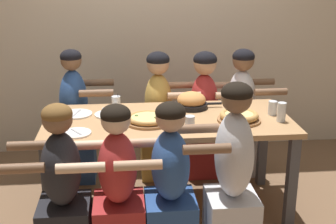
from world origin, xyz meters
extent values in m
plane|color=brown|center=(0.00, 0.00, 0.00)|extent=(18.00, 18.00, 0.00)
cube|color=tan|center=(0.00, 0.00, 0.74)|extent=(1.83, 0.83, 0.04)
cube|color=#4C4C51|center=(-0.85, -0.36, 0.36)|extent=(0.07, 0.07, 0.72)
cube|color=#4C4C51|center=(0.85, -0.36, 0.36)|extent=(0.07, 0.07, 0.72)
cube|color=#4C4C51|center=(-0.85, 0.36, 0.36)|extent=(0.07, 0.07, 0.72)
cube|color=#4C4C51|center=(0.85, 0.36, 0.36)|extent=(0.07, 0.07, 0.72)
cylinder|color=#996B42|center=(-0.15, -0.08, 0.77)|extent=(0.33, 0.33, 0.02)
torus|color=tan|center=(-0.15, -0.08, 0.79)|extent=(0.30, 0.30, 0.03)
cylinder|color=#E5C675|center=(-0.15, -0.08, 0.79)|extent=(0.26, 0.26, 0.03)
cylinder|color=#4C7A3D|center=(-0.24, -0.05, 0.80)|extent=(0.02, 0.02, 0.01)
cylinder|color=#4C7A3D|center=(-0.10, -0.11, 0.80)|extent=(0.02, 0.02, 0.01)
cylinder|color=#4C7A3D|center=(-0.08, -0.11, 0.80)|extent=(0.02, 0.02, 0.01)
cylinder|color=#4C7A3D|center=(-0.07, -0.06, 0.80)|extent=(0.02, 0.02, 0.01)
cylinder|color=#996B42|center=(0.51, -0.11, 0.77)|extent=(0.32, 0.32, 0.02)
torus|color=tan|center=(0.51, -0.11, 0.80)|extent=(0.28, 0.28, 0.04)
cylinder|color=#E5C675|center=(0.51, -0.11, 0.79)|extent=(0.23, 0.23, 0.04)
cylinder|color=#4C7A3D|center=(0.48, -0.09, 0.82)|extent=(0.02, 0.02, 0.01)
cylinder|color=#4C7A3D|center=(0.52, -0.08, 0.82)|extent=(0.02, 0.02, 0.01)
cylinder|color=#4C7A3D|center=(0.44, -0.12, 0.82)|extent=(0.02, 0.02, 0.01)
cylinder|color=#4C7A3D|center=(0.52, -0.08, 0.82)|extent=(0.02, 0.02, 0.01)
cylinder|color=#4C7A3D|center=(0.46, -0.16, 0.82)|extent=(0.02, 0.02, 0.01)
cylinder|color=black|center=(0.21, 0.24, 0.78)|extent=(0.26, 0.26, 0.04)
cylinder|color=black|center=(0.40, 0.24, 0.79)|extent=(0.12, 0.02, 0.02)
ellipsoid|color=#D68E4C|center=(0.21, 0.24, 0.82)|extent=(0.23, 0.23, 0.12)
cylinder|color=white|center=(-0.44, 0.12, 0.76)|extent=(0.22, 0.22, 0.01)
cube|color=#B7B7BC|center=(-0.44, 0.12, 0.77)|extent=(0.09, 0.13, 0.01)
cylinder|color=white|center=(-0.65, -0.26, 0.76)|extent=(0.20, 0.20, 0.01)
cube|color=#B7B7BC|center=(-0.65, -0.26, 0.77)|extent=(0.09, 0.13, 0.01)
cylinder|color=white|center=(-0.68, 0.15, 0.76)|extent=(0.24, 0.24, 0.01)
cube|color=#B7B7BC|center=(-0.68, 0.15, 0.77)|extent=(0.06, 0.16, 0.01)
cylinder|color=silver|center=(-0.38, 0.30, 0.80)|extent=(0.07, 0.07, 0.09)
cylinder|color=#1EA8DB|center=(-0.38, 0.30, 0.79)|extent=(0.06, 0.06, 0.07)
cylinder|color=black|center=(-0.37, 0.30, 0.82)|extent=(0.01, 0.01, 0.12)
cylinder|color=silver|center=(0.13, -0.26, 0.81)|extent=(0.07, 0.07, 0.10)
cylinder|color=silver|center=(0.13, -0.26, 0.79)|extent=(0.06, 0.06, 0.06)
cylinder|color=silver|center=(0.80, 0.01, 0.81)|extent=(0.07, 0.07, 0.11)
cylinder|color=black|center=(0.80, 0.01, 0.78)|extent=(0.06, 0.06, 0.05)
cylinder|color=silver|center=(0.81, -0.14, 0.83)|extent=(0.06, 0.06, 0.14)
cylinder|color=silver|center=(0.81, -0.14, 0.80)|extent=(0.06, 0.06, 0.09)
cylinder|color=silver|center=(0.59, 0.13, 0.82)|extent=(0.07, 0.07, 0.13)
cylinder|color=black|center=(0.59, 0.13, 0.79)|extent=(0.06, 0.06, 0.07)
cylinder|color=silver|center=(-0.36, -0.18, 0.82)|extent=(0.07, 0.07, 0.13)
cylinder|color=silver|center=(-0.44, -0.15, 0.83)|extent=(0.06, 0.06, 0.14)
cylinder|color=black|center=(-0.44, -0.15, 0.81)|extent=(0.05, 0.05, 0.11)
ellipsoid|color=#2D5193|center=(-0.05, -0.64, 0.67)|extent=(0.24, 0.36, 0.45)
sphere|color=tan|center=(-0.05, -0.64, 0.98)|extent=(0.18, 0.18, 0.18)
ellipsoid|color=black|center=(-0.05, -0.64, 1.01)|extent=(0.19, 0.19, 0.13)
cylinder|color=tan|center=(-0.25, -0.81, 0.76)|extent=(0.28, 0.06, 0.06)
cylinder|color=tan|center=(-0.25, -0.46, 0.76)|extent=(0.28, 0.06, 0.06)
cube|color=gold|center=(-0.02, 0.64, 0.22)|extent=(0.32, 0.34, 0.44)
ellipsoid|color=gold|center=(-0.02, 0.64, 0.69)|extent=(0.24, 0.36, 0.50)
sphere|color=tan|center=(-0.02, 0.64, 1.04)|extent=(0.20, 0.20, 0.20)
ellipsoid|color=black|center=(-0.02, 0.64, 1.07)|extent=(0.20, 0.20, 0.14)
cylinder|color=tan|center=(0.18, 0.81, 0.79)|extent=(0.28, 0.06, 0.06)
cylinder|color=tan|center=(0.18, 0.46, 0.79)|extent=(0.28, 0.06, 0.06)
cube|color=#B22D2D|center=(0.38, 0.64, 0.22)|extent=(0.32, 0.34, 0.44)
ellipsoid|color=#B22D2D|center=(0.38, 0.64, 0.69)|extent=(0.24, 0.36, 0.49)
sphere|color=tan|center=(0.38, 0.64, 1.03)|extent=(0.20, 0.20, 0.20)
ellipsoid|color=black|center=(0.38, 0.64, 1.06)|extent=(0.21, 0.21, 0.14)
cylinder|color=tan|center=(0.59, 0.81, 0.78)|extent=(0.28, 0.06, 0.06)
cylinder|color=tan|center=(0.59, 0.46, 0.78)|extent=(0.28, 0.06, 0.06)
ellipsoid|color=#232328|center=(-0.72, -0.64, 0.68)|extent=(0.24, 0.36, 0.47)
sphere|color=brown|center=(-0.72, -0.64, 0.99)|extent=(0.18, 0.18, 0.18)
ellipsoid|color=brown|center=(-0.72, -0.64, 1.03)|extent=(0.18, 0.18, 0.13)
cylinder|color=brown|center=(-0.92, -0.81, 0.77)|extent=(0.28, 0.06, 0.06)
cylinder|color=brown|center=(-0.92, -0.46, 0.77)|extent=(0.28, 0.06, 0.06)
cube|color=silver|center=(0.72, 0.64, 0.22)|extent=(0.32, 0.34, 0.44)
ellipsoid|color=silver|center=(0.72, 0.64, 0.70)|extent=(0.24, 0.36, 0.52)
sphere|color=brown|center=(0.72, 0.64, 1.05)|extent=(0.19, 0.19, 0.19)
ellipsoid|color=black|center=(0.72, 0.64, 1.08)|extent=(0.19, 0.19, 0.13)
cylinder|color=brown|center=(0.93, 0.81, 0.80)|extent=(0.28, 0.06, 0.06)
cylinder|color=brown|center=(0.93, 0.46, 0.80)|extent=(0.28, 0.06, 0.06)
ellipsoid|color=silver|center=(0.35, -0.64, 0.72)|extent=(0.24, 0.36, 0.56)
sphere|color=brown|center=(0.35, -0.64, 1.09)|extent=(0.19, 0.19, 0.19)
ellipsoid|color=black|center=(0.35, -0.64, 1.12)|extent=(0.19, 0.19, 0.13)
cylinder|color=brown|center=(0.15, -0.81, 0.84)|extent=(0.28, 0.06, 0.06)
cylinder|color=brown|center=(0.15, -0.46, 0.84)|extent=(0.28, 0.06, 0.06)
ellipsoid|color=#B22D2D|center=(-0.37, -0.64, 0.67)|extent=(0.24, 0.36, 0.45)
sphere|color=beige|center=(-0.37, -0.64, 0.98)|extent=(0.18, 0.18, 0.18)
ellipsoid|color=black|center=(-0.37, -0.64, 1.01)|extent=(0.18, 0.18, 0.13)
cylinder|color=beige|center=(-0.58, -0.81, 0.75)|extent=(0.28, 0.06, 0.06)
cylinder|color=beige|center=(-0.58, -0.46, 0.75)|extent=(0.28, 0.06, 0.06)
cube|color=#2D5193|center=(-0.75, 0.64, 0.22)|extent=(0.32, 0.34, 0.44)
ellipsoid|color=#2D5193|center=(-0.75, 0.64, 0.72)|extent=(0.24, 0.36, 0.55)
sphere|color=brown|center=(-0.75, 0.64, 1.08)|extent=(0.18, 0.18, 0.18)
ellipsoid|color=black|center=(-0.75, 0.64, 1.11)|extent=(0.18, 0.18, 0.12)
cylinder|color=brown|center=(-0.55, 0.81, 0.84)|extent=(0.28, 0.06, 0.06)
cylinder|color=brown|center=(-0.55, 0.46, 0.84)|extent=(0.28, 0.06, 0.06)
camera|label=1|loc=(-0.32, -3.27, 1.89)|focal=50.00mm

